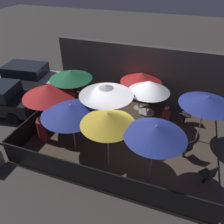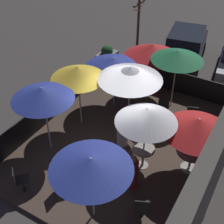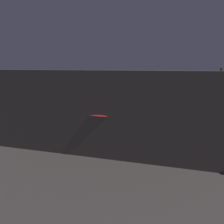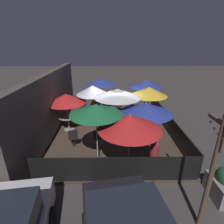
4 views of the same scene
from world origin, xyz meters
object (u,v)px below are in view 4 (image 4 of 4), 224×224
object	(u,v)px
patio_umbrella_2	(101,82)
patio_chair_4	(119,105)
patio_umbrella_3	(146,108)
planter_box	(224,185)
patio_umbrella_5	(118,93)
patio_chair_1	(73,137)
patron_0	(154,155)
patio_umbrella_7	(149,91)
dining_table_0	(68,119)
patio_umbrella_0	(66,99)
patio_chair_3	(133,102)
patio_chair_0	(84,106)
patio_umbrella_1	(93,90)
patio_umbrella_6	(146,84)
patio_umbrella_4	(130,122)
patron_1	(112,120)
patio_umbrella_8	(96,110)
patron_2	(94,110)
dining_table_1	(94,115)
light_post	(212,170)
patio_chair_2	(98,137)

from	to	relation	value
patio_umbrella_2	patio_chair_4	bearing A→B (deg)	-107.68
patio_umbrella_3	planter_box	world-z (taller)	patio_umbrella_3
patio_umbrella_5	patio_chair_1	distance (m)	2.86
patron_0	patio_umbrella_5	bearing A→B (deg)	-160.62
patio_umbrella_7	dining_table_0	world-z (taller)	patio_umbrella_7
patio_umbrella_0	patio_chair_3	world-z (taller)	patio_umbrella_0
patio_chair_0	patio_umbrella_1	bearing A→B (deg)	-0.00
patio_umbrella_3	patio_umbrella_6	bearing A→B (deg)	-10.79
patio_umbrella_4	patron_1	distance (m)	3.77
patio_umbrella_0	patio_umbrella_8	distance (m)	3.40
patio_umbrella_8	patio_umbrella_7	bearing A→B (deg)	-42.39
patio_umbrella_1	patio_umbrella_7	size ratio (longest dim) A/B	0.96
patron_2	patio_umbrella_0	bearing A→B (deg)	44.75
patio_umbrella_6	patio_umbrella_8	bearing A→B (deg)	148.43
patio_umbrella_2	patio_chair_3	distance (m)	2.77
patio_umbrella_7	dining_table_1	world-z (taller)	patio_umbrella_7
patio_umbrella_5	patron_2	distance (m)	3.21
patio_umbrella_0	planter_box	bearing A→B (deg)	-128.32
patio_umbrella_4	patio_umbrella_8	distance (m)	1.29
patio_umbrella_1	patio_umbrella_2	bearing A→B (deg)	-8.76
patio_umbrella_5	patio_chair_0	size ratio (longest dim) A/B	2.76
patio_umbrella_0	patio_umbrella_5	world-z (taller)	patio_umbrella_5
dining_table_0	patron_2	distance (m)	1.98
patio_umbrella_4	patio_chair_0	bearing A→B (deg)	22.78
patio_umbrella_0	patron_0	size ratio (longest dim) A/B	1.66
patio_chair_0	patio_umbrella_7	bearing A→B (deg)	30.98
patio_umbrella_3	light_post	size ratio (longest dim) A/B	0.70
patio_umbrella_6	patio_chair_3	distance (m)	2.61
patio_umbrella_5	dining_table_0	bearing A→B (deg)	72.74
patron_0	light_post	size ratio (longest dim) A/B	0.38
patio_umbrella_2	patron_2	distance (m)	2.11
patron_0	patio_umbrella_0	bearing A→B (deg)	-137.87
patio_umbrella_1	dining_table_0	xyz separation A→B (m)	(-0.64, 1.34, -1.45)
dining_table_0	patio_chair_1	xyz separation A→B (m)	(-1.81, -0.61, -0.10)
patio_umbrella_3	patron_0	distance (m)	1.99
patron_1	patio_chair_1	bearing A→B (deg)	-155.29
patio_umbrella_0	patio_chair_1	bearing A→B (deg)	-161.41
patio_umbrella_2	patio_chair_0	distance (m)	2.02
patio_umbrella_0	patio_umbrella_7	distance (m)	4.28
dining_table_1	patio_chair_4	xyz separation A→B (m)	(1.93, -1.57, -0.08)
patio_umbrella_6	patio_chair_2	size ratio (longest dim) A/B	2.69
patio_chair_1	light_post	bearing A→B (deg)	-150.89
patio_umbrella_7	dining_table_0	xyz separation A→B (m)	(0.14, 4.26, -1.56)
patio_chair_0	patio_chair_4	size ratio (longest dim) A/B	0.99
patio_umbrella_2	patio_chair_3	world-z (taller)	patio_umbrella_2
dining_table_1	patio_chair_4	world-z (taller)	patio_chair_4
patio_umbrella_7	dining_table_0	size ratio (longest dim) A/B	2.42
patio_umbrella_0	light_post	xyz separation A→B (m)	(-5.48, -4.63, -0.07)
patio_umbrella_0	patio_umbrella_7	world-z (taller)	patio_umbrella_7
patio_chair_4	patio_chair_0	bearing A→B (deg)	-47.22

